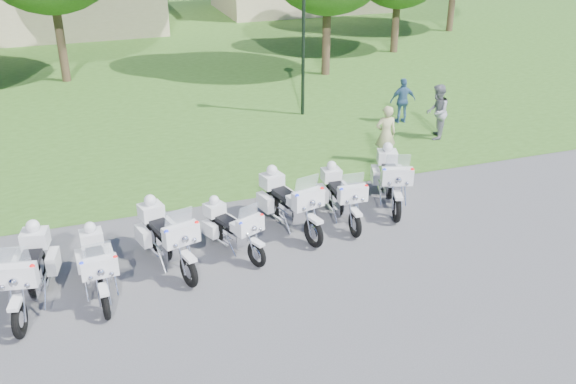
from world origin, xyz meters
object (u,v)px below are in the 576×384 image
object	(u,v)px
motorcycle_2	(167,236)
motorcycle_6	(391,178)
lamp_post	(304,20)
bystander_b	(437,112)
bystander_c	(403,101)
motorcycle_4	(289,202)
motorcycle_0	(29,271)
motorcycle_1	(97,265)
bystander_a	(386,135)
motorcycle_5	(341,195)
motorcycle_3	(232,228)

from	to	relation	value
motorcycle_2	motorcycle_6	size ratio (longest dim) A/B	1.01
lamp_post	bystander_b	world-z (taller)	lamp_post
bystander_c	motorcycle_2	bearing A→B (deg)	41.25
motorcycle_6	bystander_b	bearing A→B (deg)	-115.28
motorcycle_6	bystander_b	xyz separation A→B (m)	(3.61, 3.76, 0.20)
motorcycle_2	motorcycle_6	bearing A→B (deg)	175.76
motorcycle_4	motorcycle_6	distance (m)	2.99
motorcycle_0	motorcycle_2	size ratio (longest dim) A/B	1.05
motorcycle_0	motorcycle_1	size ratio (longest dim) A/B	1.12
lamp_post	bystander_a	bearing A→B (deg)	-81.24
motorcycle_2	bystander_c	xyz separation A→B (m)	(9.33, 6.65, 0.09)
motorcycle_6	motorcycle_0	bearing A→B (deg)	29.23
motorcycle_2	bystander_b	xyz separation A→B (m)	(9.61, 4.88, 0.20)
motorcycle_2	lamp_post	distance (m)	11.03
motorcycle_4	motorcycle_5	bearing A→B (deg)	168.85
motorcycle_0	lamp_post	size ratio (longest dim) A/B	0.57
motorcycle_1	bystander_a	size ratio (longest dim) A/B	1.30
motorcycle_0	bystander_c	size ratio (longest dim) A/B	1.62
motorcycle_2	motorcycle_5	bearing A→B (deg)	174.52
motorcycle_3	motorcycle_4	size ratio (longest dim) A/B	0.81
motorcycle_4	bystander_c	world-z (taller)	motorcycle_4
motorcycle_6	bystander_b	size ratio (longest dim) A/B	1.34
bystander_c	motorcycle_1	bearing A→B (deg)	39.60
motorcycle_0	lamp_post	xyz separation A→B (m)	(9.14, 9.16, 2.66)
motorcycle_0	motorcycle_2	xyz separation A→B (m)	(2.79, 0.55, -0.03)
motorcycle_2	motorcycle_4	distance (m)	3.12
motorcycle_4	motorcycle_2	bearing A→B (deg)	-0.90
motorcycle_2	motorcycle_4	world-z (taller)	motorcycle_4
motorcycle_2	bystander_a	world-z (taller)	bystander_a
bystander_b	motorcycle_5	bearing A→B (deg)	-15.57
motorcycle_1	motorcycle_0	bearing A→B (deg)	-5.62
motorcycle_0	bystander_b	bearing A→B (deg)	-145.38
bystander_a	bystander_b	world-z (taller)	bystander_b
motorcycle_3	lamp_post	world-z (taller)	lamp_post
bystander_a	motorcycle_1	bearing A→B (deg)	35.04
motorcycle_1	bystander_c	world-z (taller)	bystander_c
motorcycle_1	bystander_a	bearing A→B (deg)	-156.49
motorcycle_5	motorcycle_6	xyz separation A→B (m)	(1.58, 0.39, 0.06)
motorcycle_4	motorcycle_6	world-z (taller)	motorcycle_6
motorcycle_4	lamp_post	bearing A→B (deg)	-125.94
motorcycle_3	motorcycle_2	bearing A→B (deg)	-19.13
motorcycle_5	bystander_c	size ratio (longest dim) A/B	1.45
motorcycle_1	motorcycle_6	xyz separation A→B (m)	(7.51, 1.73, 0.06)
motorcycle_5	bystander_b	xyz separation A→B (m)	(5.19, 4.15, 0.26)
motorcycle_2	motorcycle_3	size ratio (longest dim) A/B	1.23
motorcycle_0	bystander_b	distance (m)	13.53
bystander_c	motorcycle_6	bearing A→B (deg)	64.76
motorcycle_5	bystander_a	size ratio (longest dim) A/B	1.31
motorcycle_2	bystander_b	size ratio (longest dim) A/B	1.35
motorcycle_6	motorcycle_5	bearing A→B (deg)	32.45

